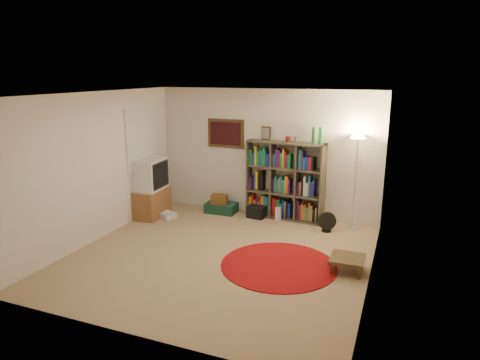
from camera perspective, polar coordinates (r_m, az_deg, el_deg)
The scene contains 12 objects.
room at distance 6.48m, azimuth -3.05°, elevation 0.38°, with size 4.54×4.54×2.54m.
bookshelf at distance 8.38m, azimuth 5.98°, elevation -0.16°, with size 1.55×0.55×1.82m.
floor_lamp at distance 7.87m, azimuth 15.35°, elevation 3.76°, with size 0.44×0.44×1.74m.
floor_fan at distance 7.88m, azimuth 11.53°, elevation -5.50°, with size 0.33×0.22×0.37m.
tv_stand at distance 8.66m, azimuth -12.03°, elevation -1.12°, with size 0.60×0.83×1.17m.
dvd_box at distance 8.62m, azimuth -9.67°, elevation -4.64°, with size 0.38×0.35×0.10m.
suitcase at distance 8.80m, azimuth -2.51°, elevation -3.71°, with size 0.63×0.41×0.20m.
wicker_basket at distance 8.72m, azimuth -2.77°, elevation -2.57°, with size 0.35×0.28×0.18m.
duffel_bag at distance 8.50m, azimuth 2.24°, elevation -4.24°, with size 0.36×0.31×0.23m.
paper_towel at distance 8.36m, azimuth 5.10°, elevation -4.54°, with size 0.14×0.14×0.25m.
red_rug at distance 6.53m, azimuth 5.16°, elevation -11.24°, with size 1.73×1.73×0.02m.
side_table at distance 6.45m, azimuth 14.15°, elevation -10.25°, with size 0.48×0.48×0.22m.
Camera 1 is at (2.57, -5.67, 2.81)m, focal length 32.00 mm.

